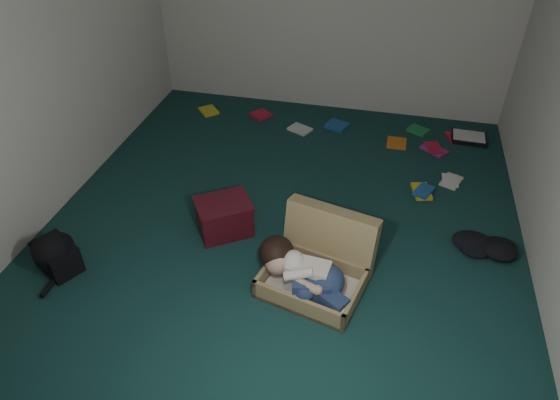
% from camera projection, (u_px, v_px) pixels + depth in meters
% --- Properties ---
extents(floor, '(4.50, 4.50, 0.00)m').
position_uv_depth(floor, '(284.00, 222.00, 4.35)').
color(floor, '#133735').
rests_on(floor, ground).
extents(wall_front, '(4.50, 0.00, 4.50)m').
position_uv_depth(wall_front, '(148.00, 335.00, 1.82)').
color(wall_front, silver).
rests_on(wall_front, ground).
extents(wall_left, '(0.00, 4.50, 4.50)m').
position_uv_depth(wall_left, '(37.00, 57.00, 3.92)').
color(wall_left, silver).
rests_on(wall_left, ground).
extents(suitcase, '(0.86, 0.85, 0.53)m').
position_uv_depth(suitcase, '(320.00, 263.00, 3.72)').
color(suitcase, '#9D8856').
rests_on(suitcase, floor).
extents(person, '(0.73, 0.50, 0.33)m').
position_uv_depth(person, '(304.00, 273.00, 3.59)').
color(person, white).
rests_on(person, suitcase).
extents(maroon_bin, '(0.56, 0.53, 0.31)m').
position_uv_depth(maroon_bin, '(224.00, 217.00, 4.16)').
color(maroon_bin, '#440D17').
rests_on(maroon_bin, floor).
extents(backpack, '(0.54, 0.50, 0.26)m').
position_uv_depth(backpack, '(57.00, 256.00, 3.83)').
color(backpack, black).
rests_on(backpack, floor).
extents(clothing_pile, '(0.43, 0.36, 0.13)m').
position_uv_depth(clothing_pile, '(490.00, 244.00, 4.02)').
color(clothing_pile, black).
rests_on(clothing_pile, floor).
extents(paper_tray, '(0.38, 0.29, 0.05)m').
position_uv_depth(paper_tray, '(469.00, 138.00, 5.44)').
color(paper_tray, black).
rests_on(paper_tray, floor).
extents(book_scatter, '(3.07, 1.39, 0.02)m').
position_uv_depth(book_scatter, '(364.00, 140.00, 5.43)').
color(book_scatter, gold).
rests_on(book_scatter, floor).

